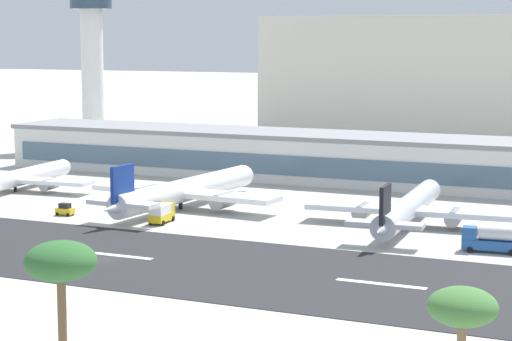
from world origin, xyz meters
TOP-DOWN VIEW (x-y plane):
  - ground_plane at (0.00, 0.00)m, footprint 1400.00×1400.00m
  - runway_strip at (0.00, 2.51)m, footprint 800.00×33.98m
  - runway_centreline_dash_4 at (0.27, 2.51)m, footprint 12.00×1.20m
  - runway_centreline_dash_5 at (40.16, 2.51)m, footprint 12.00×1.20m
  - terminal_building at (11.38, 85.63)m, footprint 175.32×20.56m
  - control_tower at (-82.19, 120.23)m, footprint 12.90×12.90m
  - distant_hotel_block at (11.18, 186.07)m, footprint 124.15×38.80m
  - airliner_blue_tail_gate_0 at (-50.83, 44.64)m, footprint 33.64×39.82m
  - airliner_navy_tail_gate_1 at (-9.73, 40.55)m, footprint 38.32×49.22m
  - airliner_black_tail_gate_2 at (32.91, 40.95)m, footprint 34.90×45.37m
  - service_baggage_tug_0 at (-25.55, 26.27)m, footprint 3.24×1.95m
  - service_fuel_truck_1 at (49.51, 27.25)m, footprint 8.73×3.58m
  - service_box_truck_2 at (-6.22, 27.15)m, footprint 3.14×6.20m
  - palm_tree_0 at (61.42, -48.81)m, footprint 4.95×4.95m
  - palm_tree_2 at (30.99, -53.21)m, footprint 5.70×5.70m

SIDE VIEW (x-z plane):
  - ground_plane at x=0.00m, z-range 0.00..0.00m
  - runway_strip at x=0.00m, z-range 0.00..0.08m
  - runway_centreline_dash_4 at x=0.27m, z-range 0.08..0.09m
  - runway_centreline_dash_5 at x=40.16m, z-range 0.08..0.09m
  - service_baggage_tug_0 at x=-25.55m, z-range -0.05..2.15m
  - service_box_truck_2 at x=-6.22m, z-range 0.16..3.41m
  - service_fuel_truck_1 at x=49.51m, z-range 0.05..4.00m
  - airliner_blue_tail_gate_0 at x=-50.83m, z-range -1.51..6.81m
  - airliner_black_tail_gate_2 at x=32.91m, z-range -1.71..7.75m
  - airliner_navy_tail_gate_1 at x=-9.73m, z-range -1.86..8.41m
  - terminal_building at x=11.38m, z-range 0.00..10.51m
  - palm_tree_0 at x=61.42m, z-range 5.27..19.49m
  - palm_tree_2 at x=30.99m, z-range 5.81..21.48m
  - distant_hotel_block at x=11.18m, z-range 0.00..38.42m
  - control_tower at x=-82.19m, z-range 5.45..51.67m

